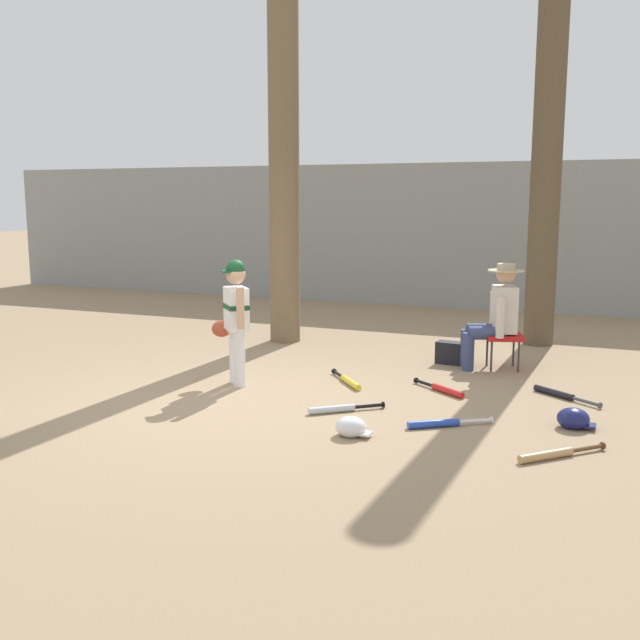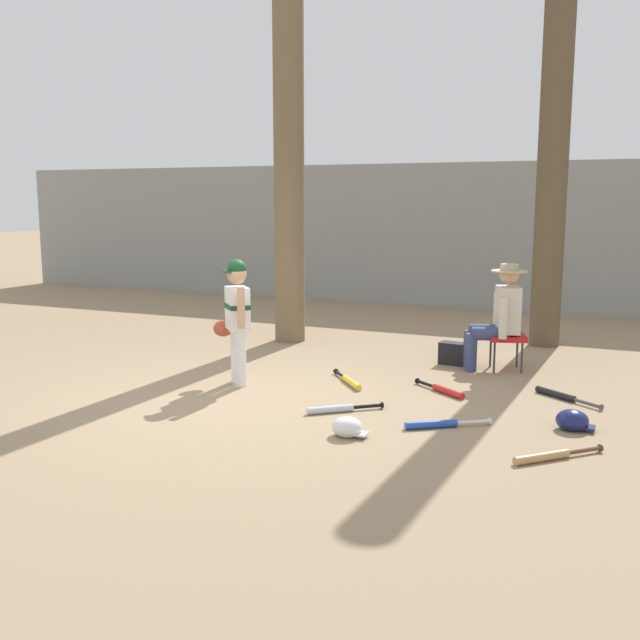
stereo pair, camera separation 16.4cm
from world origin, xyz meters
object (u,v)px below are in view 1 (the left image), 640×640
(bat_wood_tan, at_px, (552,454))
(batting_helmet_navy, at_px, (573,419))
(bat_aluminum_silver, at_px, (338,409))
(handbag_beside_stool, at_px, (451,353))
(bat_red_barrel, at_px, (444,390))
(bat_black_composite, at_px, (559,394))
(tree_behind_spectator, at_px, (547,149))
(tree_near_player, at_px, (284,140))
(seated_spectator, at_px, (495,313))
(young_ballplayer, at_px, (235,314))
(bat_yellow_trainer, at_px, (349,381))
(bat_blue_youth, at_px, (440,423))
(batting_helmet_white, at_px, (351,427))
(folding_stool, at_px, (503,337))

(bat_wood_tan, xyz_separation_m, batting_helmet_navy, (0.09, 0.84, 0.05))
(bat_aluminum_silver, bearing_deg, handbag_beside_stool, 77.66)
(bat_red_barrel, xyz_separation_m, bat_black_composite, (1.08, 0.26, 0.00))
(bat_red_barrel, relative_size, bat_wood_tan, 1.01)
(tree_behind_spectator, relative_size, bat_black_composite, 8.59)
(tree_behind_spectator, xyz_separation_m, handbag_beside_stool, (-0.81, -1.62, -2.41))
(tree_near_player, height_order, bat_aluminum_silver, tree_near_player)
(tree_near_player, bearing_deg, seated_spectator, -12.00)
(bat_wood_tan, bearing_deg, young_ballplayer, 161.87)
(bat_black_composite, height_order, bat_yellow_trainer, same)
(bat_yellow_trainer, bearing_deg, bat_blue_youth, -41.29)
(young_ballplayer, height_order, batting_helmet_navy, young_ballplayer)
(tree_behind_spectator, bearing_deg, bat_aluminum_silver, -108.46)
(bat_aluminum_silver, bearing_deg, bat_red_barrel, 54.68)
(tree_near_player, distance_m, handbag_beside_stool, 3.53)
(bat_black_composite, bearing_deg, handbag_beside_stool, 140.70)
(handbag_beside_stool, distance_m, bat_yellow_trainer, 1.57)
(tree_behind_spectator, height_order, bat_black_composite, tree_behind_spectator)
(handbag_beside_stool, height_order, batting_helmet_white, handbag_beside_stool)
(batting_helmet_white, bearing_deg, folding_stool, 75.07)
(bat_red_barrel, bearing_deg, handbag_beside_stool, 99.37)
(young_ballplayer, xyz_separation_m, handbag_beside_stool, (1.87, 1.80, -0.61))
(handbag_beside_stool, relative_size, batting_helmet_navy, 1.06)
(tree_behind_spectator, distance_m, bat_yellow_trainer, 4.20)
(tree_near_player, bearing_deg, bat_red_barrel, -35.52)
(handbag_beside_stool, bearing_deg, tree_behind_spectator, 63.35)
(bat_aluminum_silver, xyz_separation_m, batting_helmet_navy, (2.01, 0.33, 0.05))
(bat_wood_tan, relative_size, batting_helmet_white, 2.04)
(tree_behind_spectator, bearing_deg, bat_yellow_trainer, -118.09)
(bat_red_barrel, bearing_deg, bat_wood_tan, -52.71)
(folding_stool, distance_m, seated_spectator, 0.29)
(bat_red_barrel, bearing_deg, tree_behind_spectator, 78.60)
(bat_wood_tan, distance_m, batting_helmet_white, 1.58)
(folding_stool, distance_m, bat_black_composite, 1.28)
(bat_red_barrel, distance_m, batting_helmet_navy, 1.45)
(seated_spectator, height_order, batting_helmet_navy, seated_spectator)
(tree_behind_spectator, distance_m, handbag_beside_stool, 3.01)
(seated_spectator, bearing_deg, tree_behind_spectator, 79.64)
(young_ballplayer, relative_size, bat_wood_tan, 2.13)
(tree_behind_spectator, relative_size, bat_yellow_trainer, 9.11)
(bat_black_composite, height_order, batting_helmet_navy, batting_helmet_navy)
(folding_stool, bearing_deg, batting_helmet_navy, -65.77)
(tree_near_player, xyz_separation_m, bat_wood_tan, (3.80, -3.42, -2.63))
(handbag_beside_stool, bearing_deg, folding_stool, -3.93)
(folding_stool, distance_m, bat_aluminum_silver, 2.59)
(tree_near_player, relative_size, bat_blue_youth, 9.15)
(tree_behind_spectator, distance_m, bat_blue_youth, 4.78)
(bat_wood_tan, height_order, batting_helmet_white, batting_helmet_white)
(tree_behind_spectator, height_order, seated_spectator, tree_behind_spectator)
(tree_behind_spectator, distance_m, bat_black_composite, 3.70)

